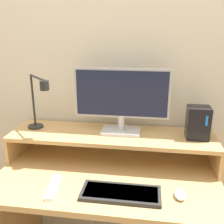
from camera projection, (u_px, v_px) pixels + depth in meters
wall_back at (116, 66)px, 1.56m from camera, size 6.00×0.05×2.50m
desk at (108, 208)px, 1.45m from camera, size 1.16×0.64×0.73m
monitor_shelf at (112, 137)px, 1.50m from camera, size 1.16×0.31×0.16m
monitor at (122, 98)px, 1.44m from camera, size 0.53×0.14×0.37m
desk_lamp at (39, 103)px, 1.46m from camera, size 0.21×0.21×0.32m
router_dock at (198, 123)px, 1.40m from camera, size 0.12×0.11×0.18m
keyboard at (121, 193)px, 1.20m from camera, size 0.37×0.15×0.02m
mouse at (180, 194)px, 1.19m from camera, size 0.05×0.09×0.03m
remote_control at (53, 187)px, 1.25m from camera, size 0.07×0.20×0.02m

